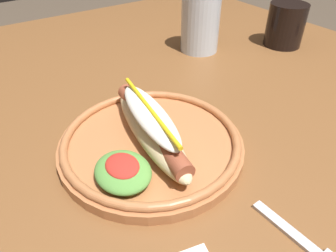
{
  "coord_description": "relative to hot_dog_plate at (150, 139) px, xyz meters",
  "views": [
    {
      "loc": [
        0.33,
        -0.33,
        1.04
      ],
      "look_at": [
        0.03,
        -0.12,
        0.77
      ],
      "focal_mm": 33.12,
      "sensor_mm": 36.0,
      "label": 1
    }
  ],
  "objects": [
    {
      "name": "water_cup",
      "position": [
        -0.25,
        0.3,
        0.05
      ],
      "size": [
        0.09,
        0.09,
        0.14
      ],
      "primitive_type": "cylinder",
      "color": "silver",
      "rests_on": "dining_table"
    },
    {
      "name": "dining_table",
      "position": [
        -0.04,
        0.15,
        -0.11
      ],
      "size": [
        1.34,
        1.07,
        0.74
      ],
      "color": "brown",
      "rests_on": "ground_plane"
    },
    {
      "name": "fork",
      "position": [
        0.23,
        0.06,
        -0.02
      ],
      "size": [
        0.12,
        0.03,
        0.0
      ],
      "rotation": [
        0.0,
        0.0,
        0.04
      ],
      "color": "silver",
      "rests_on": "dining_table"
    },
    {
      "name": "soda_cup",
      "position": [
        -0.15,
        0.49,
        0.03
      ],
      "size": [
        0.09,
        0.09,
        0.1
      ],
      "primitive_type": "cylinder",
      "color": "black",
      "rests_on": "dining_table"
    },
    {
      "name": "hot_dog_plate",
      "position": [
        0.0,
        0.0,
        0.0
      ],
      "size": [
        0.27,
        0.27,
        0.08
      ],
      "color": "#B77042",
      "rests_on": "dining_table"
    }
  ]
}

